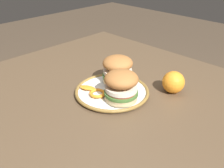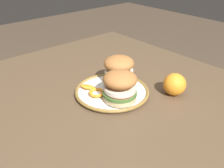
{
  "view_description": "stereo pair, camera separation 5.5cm",
  "coord_description": "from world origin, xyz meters",
  "px_view_note": "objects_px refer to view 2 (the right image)",
  "views": [
    {
      "loc": [
        0.46,
        -0.49,
        1.19
      ],
      "look_at": [
        -0.07,
        0.04,
        0.77
      ],
      "focal_mm": 39.33,
      "sensor_mm": 36.0,
      "label": 1
    },
    {
      "loc": [
        0.5,
        -0.45,
        1.19
      ],
      "look_at": [
        -0.07,
        0.04,
        0.77
      ],
      "focal_mm": 39.33,
      "sensor_mm": 36.0,
      "label": 2
    }
  ],
  "objects_px": {
    "dinner_plate": "(112,91)",
    "sandwich_half_left": "(119,69)",
    "whole_orange": "(175,84)",
    "dining_table": "(117,127)",
    "sandwich_half_right": "(120,86)"
  },
  "relations": [
    {
      "from": "dinner_plate",
      "to": "sandwich_half_left",
      "type": "bearing_deg",
      "value": 116.59
    },
    {
      "from": "whole_orange",
      "to": "dining_table",
      "type": "bearing_deg",
      "value": -109.44
    },
    {
      "from": "dinner_plate",
      "to": "whole_orange",
      "type": "distance_m",
      "value": 0.22
    },
    {
      "from": "dining_table",
      "to": "dinner_plate",
      "type": "distance_m",
      "value": 0.13
    },
    {
      "from": "dinner_plate",
      "to": "sandwich_half_left",
      "type": "relative_size",
      "value": 1.7
    },
    {
      "from": "dining_table",
      "to": "sandwich_half_right",
      "type": "relative_size",
      "value": 8.67
    },
    {
      "from": "dining_table",
      "to": "whole_orange",
      "type": "xyz_separation_m",
      "value": [
        0.07,
        0.21,
        0.13
      ]
    },
    {
      "from": "dining_table",
      "to": "sandwich_half_left",
      "type": "xyz_separation_m",
      "value": [
        -0.1,
        0.1,
        0.15
      ]
    },
    {
      "from": "sandwich_half_left",
      "to": "sandwich_half_right",
      "type": "xyz_separation_m",
      "value": [
        0.09,
        -0.08,
        0.0
      ]
    },
    {
      "from": "sandwich_half_left",
      "to": "whole_orange",
      "type": "xyz_separation_m",
      "value": [
        0.18,
        0.1,
        -0.03
      ]
    },
    {
      "from": "dinner_plate",
      "to": "sandwich_half_right",
      "type": "bearing_deg",
      "value": -18.43
    },
    {
      "from": "sandwich_half_right",
      "to": "dining_table",
      "type": "bearing_deg",
      "value": -63.69
    },
    {
      "from": "dining_table",
      "to": "dinner_plate",
      "type": "height_order",
      "value": "dinner_plate"
    },
    {
      "from": "sandwich_half_left",
      "to": "sandwich_half_right",
      "type": "bearing_deg",
      "value": -40.92
    },
    {
      "from": "dinner_plate",
      "to": "sandwich_half_right",
      "type": "relative_size",
      "value": 1.8
    }
  ]
}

